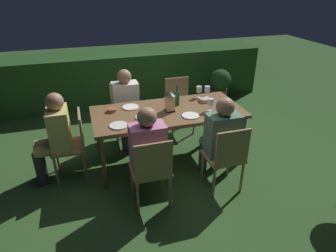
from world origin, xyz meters
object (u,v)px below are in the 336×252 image
Objects in this scene: person_in_cream at (127,104)px; lantern_centerpiece at (170,100)px; person_in_green at (220,137)px; potted_plant_by_hedge at (220,85)px; person_in_mustard at (55,134)px; wine_glass_a at (210,102)px; plate_d at (190,116)px; chair_side_left_a at (151,169)px; chair_head_near at (73,142)px; plate_a at (145,117)px; plate_b at (119,125)px; bowl_bread at (205,100)px; dining_table at (168,114)px; plate_c at (130,107)px; chair_side_left_b at (226,156)px; wine_glass_b at (207,90)px; green_bottle_on_table at (177,98)px; wine_glass_c at (199,90)px; bowl_olives at (112,110)px; chair_side_right_b at (179,102)px; person_in_pink at (147,148)px; chair_side_right_a at (125,109)px.

person_in_cream reaches higher than lantern_centerpiece.
person_in_green reaches higher than potted_plant_by_hedge.
person_in_mustard reaches higher than wine_glass_a.
chair_side_left_a is at bearing -138.06° from plate_d.
plate_a is at bearing -7.65° from chair_head_near.
chair_side_left_a is 3.94× the size of plate_b.
plate_a is 0.95m from bowl_bread.
plate_c is (-0.45, 0.24, 0.06)m from dining_table.
chair_side_left_b is 5.15× the size of wine_glass_b.
wine_glass_a is at bearing -5.19° from chair_head_near.
potted_plant_by_hedge is at bearing 54.34° from plate_d.
bowl_bread is (1.82, 0.15, 0.29)m from chair_head_near.
bowl_bread is at bearing 0.47° from green_bottle_on_table.
chair_side_left_b is 1.23m from wine_glass_c.
plate_c is (-0.98, 0.40, -0.11)m from wine_glass_a.
bowl_bread reaches higher than bowl_olives.
wine_glass_c is 1.74m from potted_plant_by_hedge.
bowl_olives is at bearing 177.45° from green_bottle_on_table.
potted_plant_by_hedge is (2.03, 2.50, -0.08)m from chair_side_left_a.
chair_side_right_b is at bearing 33.70° from plate_c.
chair_side_left_b is 0.69m from plate_d.
person_in_green is at bearing -56.48° from lantern_centerpiece.
chair_head_near is 1.00× the size of chair_side_left_a.
lantern_centerpiece is 1.04× the size of plate_a.
person_in_pink reaches higher than bowl_bread.
plate_b and plate_c have the same top height.
person_in_pink is 5.21× the size of plate_b.
chair_side_right_a is (-0.44, 0.84, -0.21)m from dining_table.
potted_plant_by_hedge is (1.06, 1.82, -0.46)m from wine_glass_a.
bowl_bread is at bearing -5.16° from plate_c.
chair_side_left_a is 7.09× the size of bowl_olives.
potted_plant_by_hedge is at bearing 46.27° from dining_table.
plate_c is at bearing 14.03° from person_in_mustard.
person_in_mustard reaches higher than lantern_centerpiece.
person_in_cream reaches higher than chair_side_left_a.
chair_side_left_b is 1.04m from bowl_bread.
lantern_centerpiece is 0.22m from green_bottle_on_table.
person_in_green reaches higher than chair_side_right_b.
person_in_pink is 1.03m from green_bottle_on_table.
dining_table is 6.80× the size of green_bottle_on_table.
person_in_green is 6.80× the size of wine_glass_b.
chair_side_right_b is 5.15× the size of wine_glass_b.
person_in_cream is 1.32× the size of chair_head_near.
plate_c reaches higher than potted_plant_by_hedge.
wine_glass_c is (0.57, 0.32, 0.17)m from dining_table.
plate_b is at bearing -162.32° from bowl_bread.
plate_d is at bearing -82.99° from green_bottle_on_table.
plate_b is at bearing -159.49° from plate_a.
chair_side_right_a is 1.50m from person_in_pink.
person_in_cream is at bearing 120.80° from chair_side_left_b.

